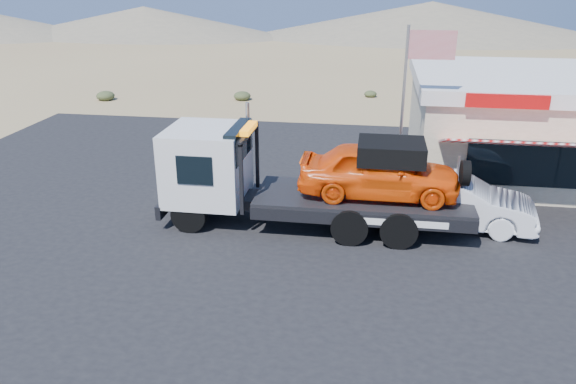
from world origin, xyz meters
name	(u,v)px	position (x,y,z in m)	size (l,w,h in m)	color
ground	(233,253)	(0.00, 0.00, 0.00)	(120.00, 120.00, 0.00)	#937A54
asphalt_lot	(314,215)	(2.00, 3.00, 0.01)	(32.00, 24.00, 0.02)	black
tow_truck	(307,174)	(1.84, 2.31, 1.70)	(9.44, 2.80, 3.16)	black
white_sedan	(454,201)	(6.43, 2.94, 0.84)	(1.73, 4.95, 1.63)	silver
jerky_store	(545,123)	(10.50, 8.97, 1.99)	(10.40, 9.97, 3.90)	#C1B492
flagpole	(411,97)	(4.93, 4.50, 3.76)	(1.55, 0.10, 6.00)	#99999E
distant_hills	(265,21)	(-9.77, 55.14, 1.89)	(126.00, 48.00, 4.20)	#726B59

